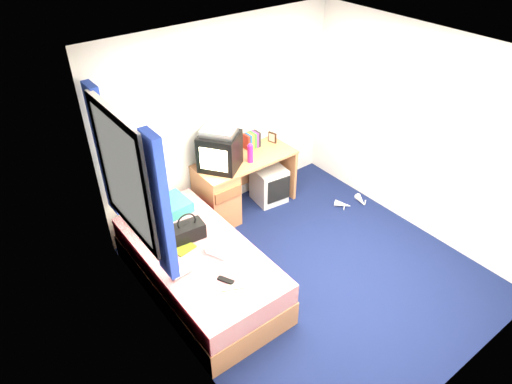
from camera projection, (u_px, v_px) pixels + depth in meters
ground at (312, 272)px, 5.08m from camera, size 3.40×3.40×0.00m
room_shell at (323, 160)px, 4.25m from camera, size 3.40×3.40×3.40m
bed at (199, 269)px, 4.75m from camera, size 1.01×2.00×0.54m
pillow at (163, 210)px, 5.02m from camera, size 0.61×0.41×0.13m
desk at (227, 188)px, 5.71m from camera, size 1.30×0.55×0.75m
storage_cube at (269, 184)px, 6.08m from camera, size 0.43×0.43×0.49m
crt_tv at (220, 151)px, 5.35m from camera, size 0.59×0.60×0.44m
vcr at (219, 131)px, 5.20m from camera, size 0.46×0.48×0.07m
book_row at (252, 140)px, 5.82m from camera, size 0.20×0.13×0.20m
picture_frame at (272, 137)px, 5.94m from camera, size 0.05×0.12×0.14m
pink_water_bottle at (250, 154)px, 5.51m from camera, size 0.08×0.08×0.22m
aerosol_can at (238, 154)px, 5.56m from camera, size 0.06×0.06×0.16m
handbag at (188, 231)px, 4.68m from camera, size 0.36×0.23×0.31m
towel at (222, 245)px, 4.57m from camera, size 0.35×0.33×0.09m
magazine at (180, 245)px, 4.63m from camera, size 0.26×0.31×0.01m
water_bottle at (182, 272)px, 4.28m from camera, size 0.21×0.09×0.07m
colour_swatch_fan at (233, 287)px, 4.16m from camera, size 0.22×0.15×0.01m
remote_control at (226, 280)px, 4.23m from camera, size 0.12×0.17×0.02m
window_assembly at (128, 177)px, 4.08m from camera, size 0.11×1.42×1.40m
white_heels at (352, 203)px, 6.08m from camera, size 0.44×0.32×0.09m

